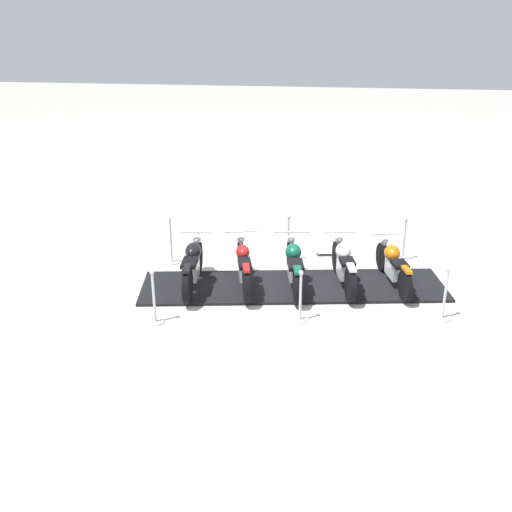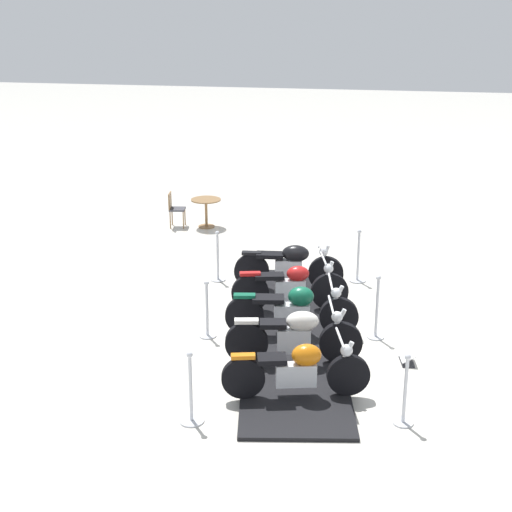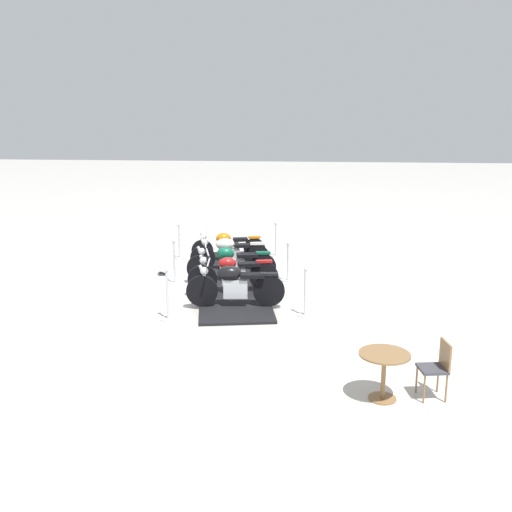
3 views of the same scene
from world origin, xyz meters
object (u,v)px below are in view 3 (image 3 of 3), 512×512
(stanchion_right_rear, at_px, (168,304))
(stanchion_left_front, at_px, (276,246))
(stanchion_left_mid, at_px, (288,268))
(stanchion_right_front, at_px, (179,246))
(motorcycle_copper, at_px, (227,245))
(stanchion_right_mid, at_px, (174,268))
(motorcycle_maroon, at_px, (232,273))
(motorcycle_black, at_px, (234,284))
(cafe_table, at_px, (384,365))
(motorcycle_cream, at_px, (229,253))
(info_placard, at_px, (163,272))
(cafe_chair_near_table, at_px, (437,365))
(stanchion_left_rear, at_px, (305,300))
(motorcycle_forest, at_px, (230,263))

(stanchion_right_rear, xyz_separation_m, stanchion_left_front, (5.91, -1.90, -0.02))
(stanchion_left_mid, xyz_separation_m, stanchion_right_front, (2.17, 3.37, 0.03))
(motorcycle_copper, relative_size, stanchion_right_mid, 1.84)
(stanchion_left_mid, bearing_deg, motorcycle_maroon, 135.86)
(motorcycle_copper, distance_m, stanchion_left_front, 1.64)
(motorcycle_black, xyz_separation_m, cafe_table, (-4.05, -2.82, 0.00))
(motorcycle_cream, height_order, stanchion_right_rear, stanchion_right_rear)
(motorcycle_copper, height_order, info_placard, motorcycle_copper)
(stanchion_left_front, xyz_separation_m, cafe_chair_near_table, (-8.96, -3.04, 0.21))
(stanchion_left_front, distance_m, info_placard, 3.77)
(stanchion_right_mid, xyz_separation_m, stanchion_left_rear, (-2.17, -3.37, -0.05))
(motorcycle_cream, height_order, motorcycle_black, motorcycle_black)
(cafe_table, bearing_deg, stanchion_right_rear, 52.33)
(info_placard, bearing_deg, stanchion_left_front, -61.33)
(stanchion_right_mid, bearing_deg, stanchion_right_rear, -169.68)
(motorcycle_cream, distance_m, motorcycle_black, 3.18)
(stanchion_left_mid, relative_size, stanchion_right_rear, 0.92)
(motorcycle_cream, relative_size, cafe_chair_near_table, 2.38)
(motorcycle_maroon, distance_m, stanchion_right_rear, 2.21)
(motorcycle_forest, relative_size, stanchion_right_front, 2.15)
(stanchion_right_mid, bearing_deg, motorcycle_maroon, -116.14)
(motorcycle_forest, height_order, stanchion_right_mid, stanchion_right_mid)
(motorcycle_black, height_order, stanchion_left_front, motorcycle_black)
(stanchion_left_mid, bearing_deg, stanchion_right_front, 57.21)
(stanchion_right_front, bearing_deg, stanchion_right_rear, -169.68)
(stanchion_left_rear, bearing_deg, stanchion_left_front, 10.32)
(motorcycle_maroon, distance_m, stanchion_left_rear, 2.25)
(stanchion_left_rear, bearing_deg, stanchion_right_rear, 100.32)
(motorcycle_black, distance_m, stanchion_left_mid, 2.60)
(motorcycle_maroon, bearing_deg, stanchion_right_mid, -40.50)
(stanchion_left_mid, relative_size, stanchion_right_front, 0.98)
(info_placard, distance_m, cafe_chair_near_table, 8.90)
(stanchion_right_mid, bearing_deg, stanchion_left_front, -36.56)
(motorcycle_copper, distance_m, motorcycle_cream, 1.06)
(stanchion_right_rear, relative_size, cafe_chair_near_table, 1.24)
(motorcycle_black, relative_size, stanchion_right_rear, 1.94)
(motorcycle_maroon, height_order, info_placard, motorcycle_maroon)
(motorcycle_cream, xyz_separation_m, cafe_table, (-7.17, -3.40, 0.03))
(motorcycle_black, distance_m, cafe_table, 4.94)
(motorcycle_black, height_order, stanchion_right_front, motorcycle_black)
(stanchion_right_mid, bearing_deg, stanchion_right_front, 10.32)
(stanchion_right_mid, bearing_deg, stanchion_left_rear, -122.79)
(stanchion_right_rear, distance_m, cafe_chair_near_table, 5.80)
(stanchion_left_front, distance_m, cafe_chair_near_table, 9.46)
(motorcycle_forest, xyz_separation_m, info_placard, (0.59, 1.95, -0.46))
(motorcycle_maroon, height_order, stanchion_right_front, motorcycle_maroon)
(stanchion_left_front, bearing_deg, stanchion_right_rear, 162.22)
(motorcycle_forest, bearing_deg, motorcycle_copper, -89.53)
(stanchion_left_rear, relative_size, cafe_table, 1.40)
(motorcycle_forest, distance_m, cafe_table, 6.92)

